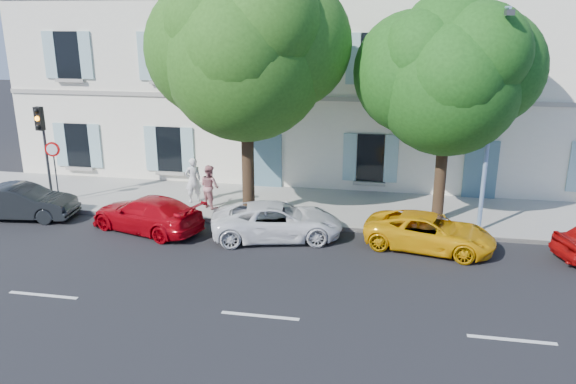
% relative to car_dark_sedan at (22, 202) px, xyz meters
% --- Properties ---
extents(ground, '(90.00, 90.00, 0.00)m').
position_rel_car_dark_sedan_xyz_m(ground, '(10.28, -1.38, -0.64)').
color(ground, black).
extents(sidewalk, '(36.00, 4.50, 0.15)m').
position_rel_car_dark_sedan_xyz_m(sidewalk, '(10.28, 3.07, -0.56)').
color(sidewalk, '#A09E96').
rests_on(sidewalk, ground).
extents(kerb, '(36.00, 0.16, 0.16)m').
position_rel_car_dark_sedan_xyz_m(kerb, '(10.28, 0.90, -0.56)').
color(kerb, '#9E998E').
rests_on(kerb, ground).
extents(building, '(28.00, 7.00, 12.00)m').
position_rel_car_dark_sedan_xyz_m(building, '(10.28, 8.82, 5.36)').
color(building, white).
rests_on(building, ground).
extents(car_dark_sedan, '(3.99, 1.77, 1.27)m').
position_rel_car_dark_sedan_xyz_m(car_dark_sedan, '(0.00, 0.00, 0.00)').
color(car_dark_sedan, black).
rests_on(car_dark_sedan, ground).
extents(car_red_coupe, '(4.55, 2.94, 1.23)m').
position_rel_car_dark_sedan_xyz_m(car_red_coupe, '(5.05, -0.32, -0.02)').
color(car_red_coupe, '#A6040E').
rests_on(car_red_coupe, ground).
extents(car_white_coupe, '(4.74, 2.99, 1.22)m').
position_rel_car_dark_sedan_xyz_m(car_white_coupe, '(9.66, -0.17, -0.03)').
color(car_white_coupe, white).
rests_on(car_white_coupe, ground).
extents(car_yellow_supercar, '(4.41, 2.68, 1.14)m').
position_rel_car_dark_sedan_xyz_m(car_yellow_supercar, '(14.66, -0.19, -0.07)').
color(car_yellow_supercar, '#EDA609').
rests_on(car_yellow_supercar, ground).
extents(tree_left, '(5.66, 5.66, 8.77)m').
position_rel_car_dark_sedan_xyz_m(tree_left, '(8.26, 1.45, 5.16)').
color(tree_left, '#3A2819').
rests_on(tree_left, sidewalk).
extents(tree_right, '(4.97, 4.97, 7.66)m').
position_rel_car_dark_sedan_xyz_m(tree_right, '(15.07, 2.21, 4.42)').
color(tree_right, '#3A2819').
rests_on(tree_right, sidewalk).
extents(traffic_light, '(0.32, 0.43, 3.80)m').
position_rel_car_dark_sedan_xyz_m(traffic_light, '(0.17, 1.48, 2.26)').
color(traffic_light, '#383A3D').
rests_on(traffic_light, sidewalk).
extents(road_sign, '(0.57, 0.15, 2.48)m').
position_rel_car_dark_sedan_xyz_m(road_sign, '(0.56, 1.42, 1.30)').
color(road_sign, '#383A3D').
rests_on(road_sign, sidewalk).
extents(street_lamp, '(0.23, 1.55, 7.33)m').
position_rel_car_dark_sedan_xyz_m(street_lamp, '(16.41, 1.25, 3.66)').
color(street_lamp, '#7293BF').
rests_on(street_lamp, sidewalk).
extents(pedestrian_a, '(0.78, 0.74, 1.79)m').
position_rel_car_dark_sedan_xyz_m(pedestrian_a, '(5.71, 2.61, 0.41)').
color(pedestrian_a, silver).
rests_on(pedestrian_a, sidewalk).
extents(pedestrian_b, '(1.03, 0.98, 1.67)m').
position_rel_car_dark_sedan_xyz_m(pedestrian_b, '(6.56, 2.10, 0.35)').
color(pedestrian_b, tan).
rests_on(pedestrian_b, sidewalk).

